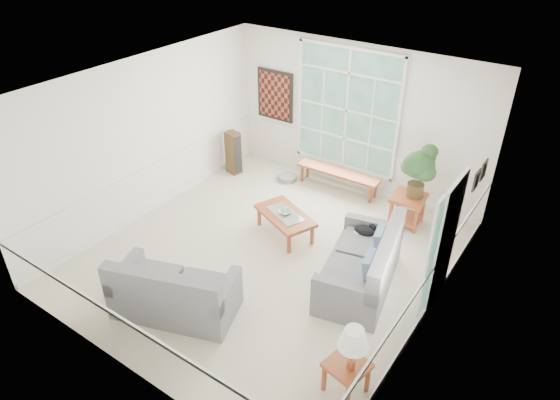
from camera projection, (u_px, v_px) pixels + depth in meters
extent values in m
cube|color=beige|center=(269.00, 255.00, 8.61)|extent=(5.50, 6.00, 0.01)
cube|color=white|center=(266.00, 86.00, 7.03)|extent=(5.50, 6.00, 0.02)
cube|color=white|center=(356.00, 119.00, 9.92)|extent=(5.50, 0.02, 3.00)
cube|color=white|center=(114.00, 284.00, 5.72)|extent=(5.50, 0.02, 3.00)
cube|color=white|center=(147.00, 137.00, 9.16)|extent=(0.02, 6.00, 3.00)
cube|color=white|center=(438.00, 238.00, 6.48)|extent=(0.02, 6.00, 3.00)
cube|color=white|center=(347.00, 110.00, 9.91)|extent=(2.30, 0.08, 2.40)
cube|color=white|center=(445.00, 242.00, 7.16)|extent=(0.08, 0.90, 2.10)
cube|color=white|center=(430.00, 259.00, 6.66)|extent=(0.08, 0.26, 1.90)
cube|color=#5F1F16|center=(275.00, 95.00, 10.78)|extent=(0.90, 0.06, 1.10)
cube|color=black|center=(476.00, 180.00, 7.70)|extent=(0.04, 0.26, 0.32)
cube|color=black|center=(483.00, 170.00, 7.98)|extent=(0.04, 0.26, 0.32)
cube|color=slate|center=(360.00, 260.00, 7.69)|extent=(1.35, 2.04, 1.01)
cube|color=slate|center=(175.00, 285.00, 7.23)|extent=(1.96, 1.44, 0.95)
cube|color=brown|center=(285.00, 224.00, 9.03)|extent=(1.32, 1.04, 0.43)
imported|color=#A3A3A8|center=(285.00, 212.00, 8.91)|extent=(0.32, 0.32, 0.07)
cube|color=brown|center=(338.00, 180.00, 10.42)|extent=(1.81, 0.39, 0.42)
cube|color=brown|center=(407.00, 210.00, 9.28)|extent=(0.65, 0.65, 0.59)
cube|color=brown|center=(346.00, 377.00, 6.14)|extent=(0.56, 0.56, 0.48)
cylinder|color=gray|center=(287.00, 177.00, 10.84)|extent=(0.47, 0.47, 0.13)
cube|color=#44311A|center=(233.00, 153.00, 10.92)|extent=(0.34, 0.29, 0.96)
ellipsoid|color=black|center=(364.00, 230.00, 8.19)|extent=(0.40, 0.33, 0.17)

